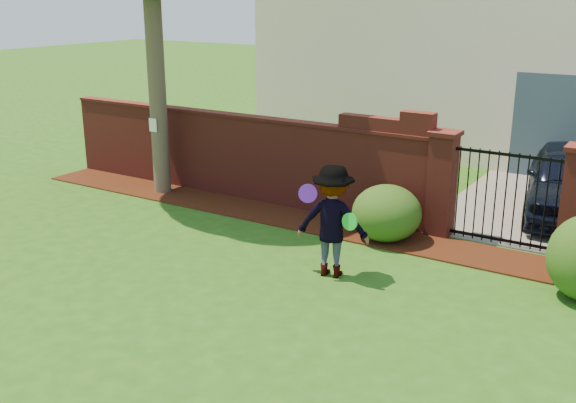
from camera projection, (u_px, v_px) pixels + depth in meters
The scene contains 14 objects.
ground at pixel (189, 284), 9.96m from camera, with size 80.00×80.00×0.01m, color #265415.
mulch_bed at pixel (262, 212), 13.14m from camera, with size 11.10×1.08×0.03m, color black.
brick_wall at pixel (238, 154), 13.94m from camera, with size 8.70×0.31×2.16m.
pillar_left at pixel (442, 183), 11.69m from camera, with size 0.50×0.50×1.88m.
pillar_right at pixel (576, 203), 10.58m from camera, with size 0.50×0.50×1.88m.
iron_gate at pixel (505, 199), 11.17m from camera, with size 1.78×0.03×1.60m.
driveway at pixel (550, 190), 14.65m from camera, with size 3.20×8.00×0.01m, color slate.
house at pixel (500, 30), 18.21m from camera, with size 12.40×6.40×6.30m.
car at pixel (571, 184), 12.67m from camera, with size 1.61×4.01×1.37m, color black.
paper_notice at pixel (153, 125), 13.94m from camera, with size 0.20×0.01×0.28m, color white.
shrub_left at pixel (387, 213), 11.57m from camera, with size 1.21×1.21×0.99m, color #1D4915.
man at pixel (332, 222), 10.01m from camera, with size 1.11×0.64×1.72m, color gray.
frisbee_purple at pixel (308, 193), 9.82m from camera, with size 0.28×0.28×0.03m, color #611CB3.
frisbee_green at pixel (350, 222), 9.65m from camera, with size 0.26×0.26×0.02m, color green.
Camera 1 is at (6.11, -6.97, 4.13)m, focal length 41.84 mm.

